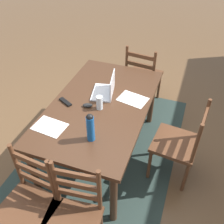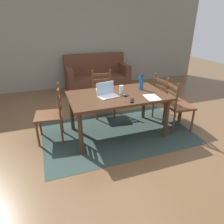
% 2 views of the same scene
% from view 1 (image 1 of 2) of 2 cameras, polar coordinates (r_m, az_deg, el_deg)
% --- Properties ---
extents(ground_plane, '(14.00, 14.00, 0.00)m').
position_cam_1_polar(ground_plane, '(3.17, -2.21, -8.87)').
color(ground_plane, brown).
extents(area_rug, '(2.65, 1.70, 0.01)m').
position_cam_1_polar(area_rug, '(3.17, -2.21, -8.83)').
color(area_rug, '#283833').
rests_on(area_rug, ground).
extents(dining_table, '(1.65, 0.98, 0.75)m').
position_cam_1_polar(dining_table, '(2.71, -2.56, 0.40)').
color(dining_table, '#422819').
rests_on(dining_table, ground).
extents(chair_far_head, '(0.48, 0.48, 0.95)m').
position_cam_1_polar(chair_far_head, '(2.72, 14.76, -6.82)').
color(chair_far_head, '#56331E').
rests_on(chair_far_head, ground).
extents(chair_right_far, '(0.49, 0.49, 0.95)m').
position_cam_1_polar(chair_right_far, '(2.18, -9.06, -22.99)').
color(chair_right_far, '#56331E').
rests_on(chair_right_far, ground).
extents(chair_right_near, '(0.48, 0.48, 0.95)m').
position_cam_1_polar(chair_right_near, '(2.32, -18.02, -19.36)').
color(chair_right_near, '#56331E').
rests_on(chair_right_near, ground).
extents(chair_left_far, '(0.49, 0.49, 0.95)m').
position_cam_1_polar(chair_left_far, '(3.65, 6.88, 7.86)').
color(chair_left_far, '#56331E').
rests_on(chair_left_far, ground).
extents(laptop, '(0.36, 0.28, 0.23)m').
position_cam_1_polar(laptop, '(2.76, -1.15, 5.10)').
color(laptop, silver).
rests_on(laptop, dining_table).
extents(water_bottle, '(0.07, 0.07, 0.29)m').
position_cam_1_polar(water_bottle, '(2.18, -4.83, -3.31)').
color(water_bottle, '#145199').
rests_on(water_bottle, dining_table).
extents(drinking_glass, '(0.07, 0.07, 0.15)m').
position_cam_1_polar(drinking_glass, '(2.55, -2.81, 2.08)').
color(drinking_glass, silver).
rests_on(drinking_glass, dining_table).
extents(computer_mouse, '(0.09, 0.11, 0.03)m').
position_cam_1_polar(computer_mouse, '(2.61, -5.45, 1.48)').
color(computer_mouse, black).
rests_on(computer_mouse, dining_table).
extents(tv_remote, '(0.12, 0.17, 0.02)m').
position_cam_1_polar(tv_remote, '(2.70, -10.32, 2.23)').
color(tv_remote, black).
rests_on(tv_remote, dining_table).
extents(paper_stack_left, '(0.27, 0.33, 0.00)m').
position_cam_1_polar(paper_stack_left, '(2.72, 4.64, 2.86)').
color(paper_stack_left, white).
rests_on(paper_stack_left, dining_table).
extents(paper_stack_right, '(0.24, 0.32, 0.00)m').
position_cam_1_polar(paper_stack_right, '(2.46, -13.70, -3.15)').
color(paper_stack_right, white).
rests_on(paper_stack_right, dining_table).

